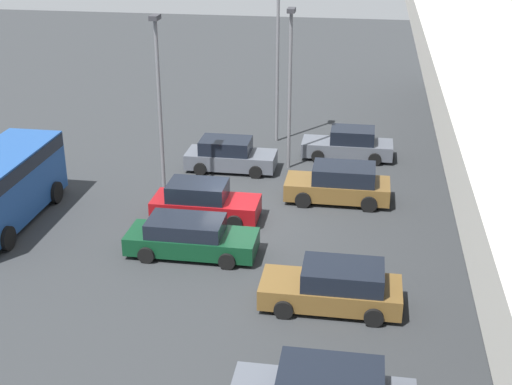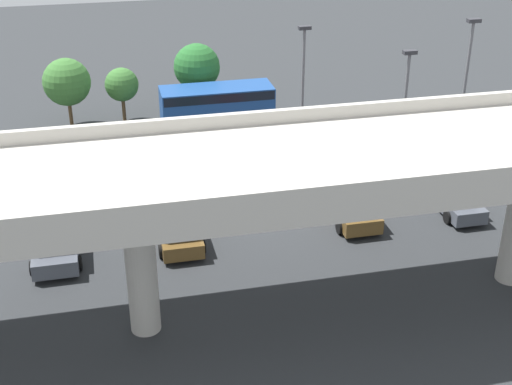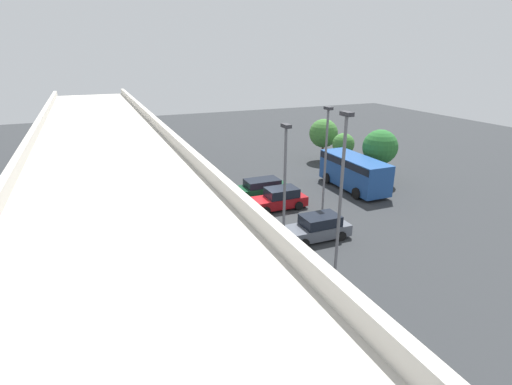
% 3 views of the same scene
% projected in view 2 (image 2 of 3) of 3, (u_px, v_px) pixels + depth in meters
% --- Properties ---
extents(ground_plane, '(101.51, 101.51, 0.00)m').
position_uv_depth(ground_plane, '(274.00, 189.00, 39.01)').
color(ground_plane, '#2D3033').
extents(highway_overpass, '(48.55, 7.28, 7.36)m').
position_uv_depth(highway_overpass, '(345.00, 170.00, 26.89)').
color(highway_overpass, '#BCB7AD').
rests_on(highway_overpass, ground_plane).
extents(parked_car_0, '(1.97, 4.56, 1.58)m').
position_uv_depth(parked_car_0, '(452.00, 196.00, 36.63)').
color(parked_car_0, '#515660').
rests_on(parked_car_0, ground_plane).
extents(parked_car_1, '(2.03, 4.34, 1.56)m').
position_uv_depth(parked_car_1, '(366.00, 157.00, 41.05)').
color(parked_car_1, '#515660').
rests_on(parked_car_1, ground_plane).
extents(parked_car_2, '(2.15, 4.54, 1.65)m').
position_uv_depth(parked_car_2, '(350.00, 205.00, 35.68)').
color(parked_car_2, brown).
rests_on(parked_car_2, ground_plane).
extents(parked_car_3, '(2.05, 4.42, 1.61)m').
position_uv_depth(parked_car_3, '(271.00, 166.00, 39.91)').
color(parked_car_3, maroon).
rests_on(parked_car_3, ground_plane).
extents(parked_car_4, '(2.09, 4.88, 1.43)m').
position_uv_depth(parked_car_4, '(217.00, 174.00, 39.15)').
color(parked_car_4, '#0C381E').
rests_on(parked_car_4, ground_plane).
extents(parked_car_5, '(2.14, 4.60, 1.53)m').
position_uv_depth(parked_car_5, '(178.00, 227.00, 33.76)').
color(parked_car_5, brown).
rests_on(parked_car_5, ground_plane).
extents(parked_car_6, '(2.24, 4.75, 1.62)m').
position_uv_depth(parked_car_6, '(56.00, 241.00, 32.56)').
color(parked_car_6, '#515660').
rests_on(parked_car_6, ground_plane).
extents(shuttle_bus, '(7.23, 2.81, 2.85)m').
position_uv_depth(shuttle_bus, '(217.00, 104.00, 46.15)').
color(shuttle_bus, '#1E478C').
rests_on(shuttle_bus, ground_plane).
extents(lamp_post_near_aisle, '(0.70, 0.35, 7.92)m').
position_uv_depth(lamp_post_near_aisle, '(303.00, 83.00, 40.72)').
color(lamp_post_near_aisle, slate).
rests_on(lamp_post_near_aisle, ground_plane).
extents(lamp_post_mid_lot, '(0.70, 0.35, 8.85)m').
position_uv_depth(lamp_post_mid_lot, '(465.00, 88.00, 38.50)').
color(lamp_post_mid_lot, slate).
rests_on(lamp_post_mid_lot, ground_plane).
extents(lamp_post_by_overpass, '(0.70, 0.35, 7.73)m').
position_uv_depth(lamp_post_by_overpass, '(404.00, 110.00, 37.03)').
color(lamp_post_by_overpass, slate).
rests_on(lamp_post_by_overpass, ground_plane).
extents(tree_front_left, '(3.14, 3.14, 4.87)m').
position_uv_depth(tree_front_left, '(197.00, 67.00, 48.06)').
color(tree_front_left, brown).
rests_on(tree_front_left, ground_plane).
extents(tree_front_centre, '(2.23, 2.23, 3.66)m').
position_uv_depth(tree_front_centre, '(122.00, 85.00, 47.08)').
color(tree_front_centre, brown).
rests_on(tree_front_centre, ground_plane).
extents(tree_front_right, '(3.09, 3.09, 4.59)m').
position_uv_depth(tree_front_right, '(67.00, 82.00, 45.97)').
color(tree_front_right, brown).
rests_on(tree_front_right, ground_plane).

